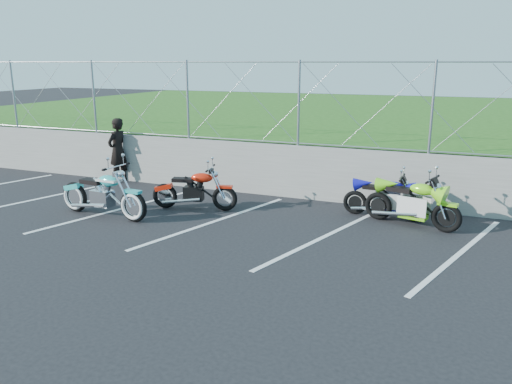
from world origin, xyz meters
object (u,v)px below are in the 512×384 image
at_px(cruiser_turquoise, 104,196).
at_px(sportbike_blue, 386,200).
at_px(sportbike_green, 413,205).
at_px(person_standing, 118,150).
at_px(naked_orange, 196,191).

height_order(cruiser_turquoise, sportbike_blue, cruiser_turquoise).
relative_size(cruiser_turquoise, sportbike_green, 1.18).
xyz_separation_m(cruiser_turquoise, person_standing, (-1.73, 2.80, 0.42)).
height_order(sportbike_green, sportbike_blue, sportbike_green).
height_order(naked_orange, sportbike_green, sportbike_green).
distance_m(sportbike_green, sportbike_blue, 0.70).
distance_m(sportbike_blue, person_standing, 7.39).
relative_size(naked_orange, sportbike_green, 0.99).
relative_size(cruiser_turquoise, sportbike_blue, 1.31).
relative_size(naked_orange, person_standing, 1.10).
bearing_deg(naked_orange, sportbike_blue, 0.84).
bearing_deg(cruiser_turquoise, naked_orange, 42.96).
distance_m(naked_orange, sportbike_green, 4.69).
distance_m(sportbike_green, person_standing, 8.01).
bearing_deg(cruiser_turquoise, sportbike_blue, 26.34).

